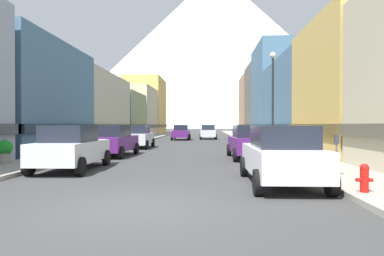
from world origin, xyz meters
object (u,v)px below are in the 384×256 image
(car_right_1, at_px, (249,142))
(car_left_2, at_px, (138,136))
(car_left_0, at_px, (71,148))
(trash_bin_right, at_px, (311,150))
(fire_hydrant_near, at_px, (364,177))
(parking_meter_near, at_px, (337,149))
(car_left_1, at_px, (113,141))
(potted_plant_0, at_px, (277,138))
(car_driving_1, at_px, (181,132))
(streetlamp_right, at_px, (273,87))
(car_driving_0, at_px, (208,132))
(car_right_0, at_px, (281,155))
(potted_plant_1, at_px, (5,151))

(car_right_1, bearing_deg, car_left_2, 133.85)
(car_left_0, distance_m, trash_bin_right, 10.52)
(fire_hydrant_near, xyz_separation_m, parking_meter_near, (0.30, 2.65, 0.49))
(car_left_1, bearing_deg, potted_plant_0, 35.72)
(car_right_1, height_order, potted_plant_0, car_right_1)
(car_right_1, xyz_separation_m, car_driving_1, (-5.40, 22.36, 0.00))
(car_driving_1, relative_size, streetlamp_right, 0.75)
(car_left_0, height_order, parking_meter_near, car_left_0)
(car_driving_0, bearing_deg, parking_meter_near, -82.57)
(car_left_0, relative_size, car_left_2, 1.00)
(car_right_0, height_order, car_right_1, same)
(car_left_2, relative_size, potted_plant_1, 4.36)
(car_driving_0, height_order, parking_meter_near, car_driving_0)
(car_left_1, bearing_deg, car_left_0, -89.97)
(car_left_1, height_order, potted_plant_1, car_left_1)
(car_left_1, relative_size, fire_hydrant_near, 6.34)
(parking_meter_near, distance_m, potted_plant_0, 15.95)
(car_left_2, bearing_deg, car_left_0, -90.00)
(car_left_0, relative_size, car_driving_0, 1.01)
(car_right_0, height_order, potted_plant_1, car_right_0)
(car_right_1, height_order, fire_hydrant_near, car_right_1)
(car_left_1, relative_size, potted_plant_0, 4.45)
(car_left_2, relative_size, potted_plant_0, 4.43)
(car_left_2, bearing_deg, potted_plant_1, -104.83)
(car_left_0, bearing_deg, car_driving_1, 85.40)
(car_right_0, bearing_deg, trash_bin_right, 66.07)
(car_left_0, height_order, car_driving_0, same)
(parking_meter_near, distance_m, trash_bin_right, 4.93)
(car_left_1, bearing_deg, car_right_0, -49.81)
(car_left_2, height_order, fire_hydrant_near, car_left_2)
(car_left_2, height_order, car_right_1, same)
(car_left_2, distance_m, car_right_0, 17.59)
(car_left_2, relative_size, parking_meter_near, 3.34)
(car_right_1, height_order, car_driving_1, same)
(car_right_1, distance_m, fire_hydrant_near, 9.87)
(car_right_0, xyz_separation_m, car_driving_1, (-5.40, 30.31, 0.00))
(car_left_2, bearing_deg, car_left_1, -90.03)
(car_right_1, relative_size, trash_bin_right, 4.56)
(car_left_1, relative_size, car_right_0, 1.01)
(car_left_1, height_order, car_left_2, same)
(car_left_1, bearing_deg, car_left_2, 89.97)
(car_driving_1, height_order, potted_plant_0, car_driving_1)
(car_right_0, distance_m, parking_meter_near, 2.14)
(car_driving_0, height_order, streetlamp_right, streetlamp_right)
(car_left_0, bearing_deg, car_right_1, 33.08)
(car_driving_0, relative_size, parking_meter_near, 3.31)
(car_driving_0, xyz_separation_m, streetlamp_right, (3.75, -22.95, 3.09))
(potted_plant_1, bearing_deg, car_left_1, 58.56)
(car_right_1, bearing_deg, car_right_0, -90.01)
(trash_bin_right, bearing_deg, parking_meter_near, -97.02)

